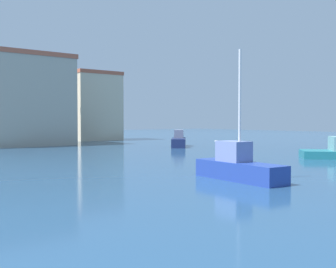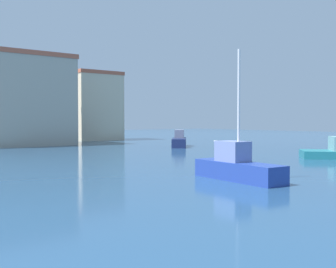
% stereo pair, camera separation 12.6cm
% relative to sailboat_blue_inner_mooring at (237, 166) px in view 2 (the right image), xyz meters
% --- Properties ---
extents(water, '(160.00, 160.00, 0.00)m').
position_rel_sailboat_blue_inner_mooring_xyz_m(water, '(-1.96, 10.81, -0.65)').
color(water, navy).
rests_on(water, ground).
extents(sailboat_blue_inner_mooring, '(1.62, 4.99, 6.10)m').
position_rel_sailboat_blue_inner_mooring_xyz_m(sailboat_blue_inner_mooring, '(0.00, 0.00, 0.00)').
color(sailboat_blue_inner_mooring, '#233D93').
rests_on(sailboat_blue_inner_mooring, water).
extents(motorboat_navy_center_channel, '(4.62, 5.12, 1.78)m').
position_rel_sailboat_blue_inner_mooring_xyz_m(motorboat_navy_center_channel, '(13.22, 20.84, -0.02)').
color(motorboat_navy_center_channel, '#19234C').
rests_on(motorboat_navy_center_channel, water).
extents(waterfront_apartments, '(11.43, 8.41, 10.12)m').
position_rel_sailboat_blue_inner_mooring_xyz_m(waterfront_apartments, '(0.11, 33.65, 4.42)').
color(waterfront_apartments, '#B2A893').
rests_on(waterfront_apartments, ground).
extents(harbor_office, '(6.67, 5.43, 9.57)m').
position_rel_sailboat_blue_inner_mooring_xyz_m(harbor_office, '(12.75, 39.32, 4.14)').
color(harbor_office, beige).
rests_on(harbor_office, ground).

